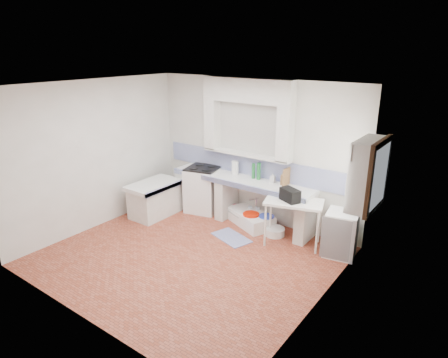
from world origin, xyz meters
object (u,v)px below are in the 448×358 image
Objects in this scene: stove at (203,190)px; side_table at (293,223)px; sink at (251,219)px; fridge at (341,234)px.

side_table is at bearing -20.50° from stove.
stove is 1.25m from sink.
sink is 1.88m from fridge.
stove reaches higher than side_table.
stove is 0.94× the size of side_table.
fridge is at bearing -16.21° from stove.
sink is 0.99× the size of side_table.
sink is 1.26× the size of fridge.
stove reaches higher than fridge.
stove is 0.95× the size of sink.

